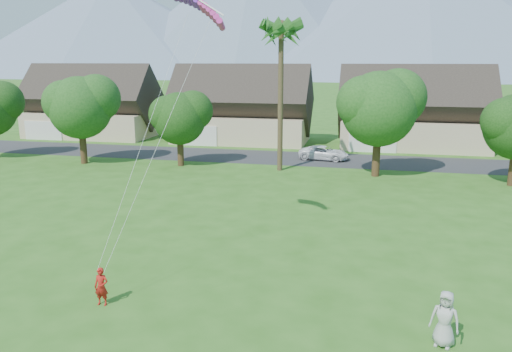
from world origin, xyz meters
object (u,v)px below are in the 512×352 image
(watcher, at_px, (445,319))
(kite_flyer, at_px, (101,287))
(parafoil_kite, at_px, (200,5))
(parked_car, at_px, (324,153))

(watcher, bearing_deg, kite_flyer, -161.57)
(parafoil_kite, bearing_deg, watcher, -31.49)
(kite_flyer, bearing_deg, parafoil_kite, 68.77)
(parked_car, relative_size, parafoil_kite, 1.66)
(watcher, distance_m, parked_car, 31.69)
(parked_car, xyz_separation_m, parafoil_kite, (-3.78, -24.38, 11.02))
(watcher, xyz_separation_m, parked_car, (-6.61, 30.99, -0.32))
(watcher, xyz_separation_m, parafoil_kite, (-10.38, 6.60, 10.70))
(parked_car, bearing_deg, parafoil_kite, 178.05)
(kite_flyer, xyz_separation_m, watcher, (12.48, -0.14, 0.21))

